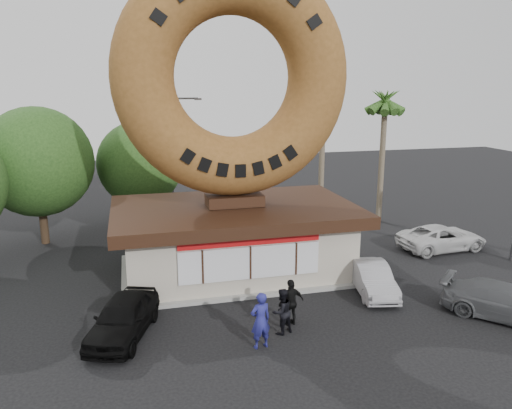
{
  "coord_description": "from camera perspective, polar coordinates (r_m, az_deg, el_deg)",
  "views": [
    {
      "loc": [
        -4.63,
        -16.09,
        8.81
      ],
      "look_at": [
        0.52,
        4.0,
        3.77
      ],
      "focal_mm": 35.0,
      "sensor_mm": 36.0,
      "label": 1
    }
  ],
  "objects": [
    {
      "name": "tree_mid",
      "position": [
        31.47,
        -13.1,
        4.56
      ],
      "size": [
        5.2,
        5.2,
        6.63
      ],
      "color": "#473321",
      "rests_on": "ground"
    },
    {
      "name": "car_black",
      "position": [
        18.77,
        -14.95,
        -12.35
      ],
      "size": [
        3.04,
        4.58,
        1.45
      ],
      "primitive_type": "imported",
      "rotation": [
        0.0,
        0.0,
        -0.34
      ],
      "color": "black",
      "rests_on": "ground"
    },
    {
      "name": "palm_far",
      "position": [
        32.61,
        14.54,
        10.91
      ],
      "size": [
        2.6,
        2.6,
        8.75
      ],
      "color": "#726651",
      "rests_on": "ground"
    },
    {
      "name": "car_grey",
      "position": [
        21.65,
        26.58,
        -9.95
      ],
      "size": [
        4.48,
        4.68,
        1.34
      ],
      "primitive_type": "imported",
      "rotation": [
        0.0,
        0.0,
        0.73
      ],
      "color": "#5B5D60",
      "rests_on": "ground"
    },
    {
      "name": "donut_shop",
      "position": [
        23.63,
        -2.42,
        -3.69
      ],
      "size": [
        11.2,
        7.2,
        3.8
      ],
      "color": "#BDB4A2",
      "rests_on": "ground"
    },
    {
      "name": "car_white",
      "position": [
        28.92,
        20.48,
        -3.57
      ],
      "size": [
        4.97,
        2.54,
        1.34
      ],
      "primitive_type": "imported",
      "rotation": [
        0.0,
        0.0,
        1.64
      ],
      "color": "silver",
      "rests_on": "ground"
    },
    {
      "name": "street_lamp",
      "position": [
        32.5,
        -9.4,
        5.83
      ],
      "size": [
        2.11,
        0.2,
        8.0
      ],
      "color": "#59595E",
      "rests_on": "ground"
    },
    {
      "name": "car_silver",
      "position": [
        22.27,
        13.15,
        -8.22
      ],
      "size": [
        2.09,
        4.1,
        1.29
      ],
      "primitive_type": "imported",
      "rotation": [
        0.0,
        0.0,
        -0.19
      ],
      "color": "#9B9A9E",
      "rests_on": "ground"
    },
    {
      "name": "palm_near",
      "position": [
        32.45,
        7.77,
        12.84
      ],
      "size": [
        2.6,
        2.6,
        9.75
      ],
      "color": "#726651",
      "rests_on": "ground"
    },
    {
      "name": "person_right",
      "position": [
        18.92,
        4.03,
        -11.09
      ],
      "size": [
        1.12,
        0.67,
        1.79
      ],
      "primitive_type": "imported",
      "rotation": [
        0.0,
        0.0,
        3.37
      ],
      "color": "black",
      "rests_on": "ground"
    },
    {
      "name": "tree_west",
      "position": [
        29.79,
        -23.71,
        4.47
      ],
      "size": [
        6.0,
        6.0,
        7.65
      ],
      "color": "#473321",
      "rests_on": "ground"
    },
    {
      "name": "giant_donut",
      "position": [
        22.57,
        -2.62,
        14.3
      ],
      "size": [
        10.53,
        2.68,
        10.53
      ],
      "primitive_type": "torus",
      "rotation": [
        1.57,
        0.0,
        0.0
      ],
      "color": "#915B2A",
      "rests_on": "donut_shop"
    },
    {
      "name": "person_left",
      "position": [
        17.33,
        0.52,
        -13.1
      ],
      "size": [
        0.81,
        0.62,
        2.01
      ],
      "primitive_type": "imported",
      "rotation": [
        0.0,
        0.0,
        3.34
      ],
      "color": "navy",
      "rests_on": "ground"
    },
    {
      "name": "ground",
      "position": [
        18.92,
        1.53,
        -14.09
      ],
      "size": [
        90.0,
        90.0,
        0.0
      ],
      "primitive_type": "plane",
      "color": "black",
      "rests_on": "ground"
    },
    {
      "name": "person_center",
      "position": [
        18.32,
        2.96,
        -12.1
      ],
      "size": [
        1.02,
        0.92,
        1.71
      ],
      "primitive_type": "imported",
      "rotation": [
        0.0,
        0.0,
        3.54
      ],
      "color": "black",
      "rests_on": "ground"
    }
  ]
}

